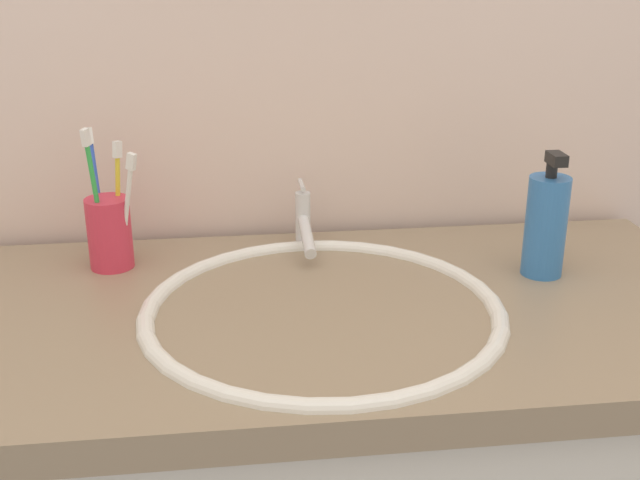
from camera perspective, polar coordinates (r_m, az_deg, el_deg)
The scene contains 9 objects.
tiled_wall_back at distance 1.29m, azimuth -2.39°, elevation 14.23°, with size 2.38×0.04×2.40m, color beige.
sink_basin at distance 1.07m, azimuth 0.20°, elevation -6.88°, with size 0.48×0.48×0.11m.
faucet at distance 1.25m, azimuth -1.13°, elevation 1.17°, with size 0.02×0.15×0.10m.
toothbrush_cup at distance 1.21m, azimuth -14.82°, elevation 0.48°, with size 0.06×0.06×0.11m, color #D8334C.
toothbrush_blue at distance 1.23m, azimuth -15.66°, elevation 3.70°, with size 0.03×0.06×0.20m.
toothbrush_white at distance 1.18m, azimuth -13.63°, elevation 2.59°, with size 0.04×0.03×0.18m.
toothbrush_yellow at distance 1.21m, azimuth -14.26°, elevation 3.20°, with size 0.02×0.03×0.18m.
toothbrush_green at distance 1.18m, azimuth -15.79°, elevation 3.39°, with size 0.02×0.03×0.21m.
soap_dispenser at distance 1.19m, azimuth 15.85°, elevation 1.07°, with size 0.06×0.06×0.18m.
Camera 1 is at (-0.11, -0.96, 1.35)m, focal length 44.74 mm.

